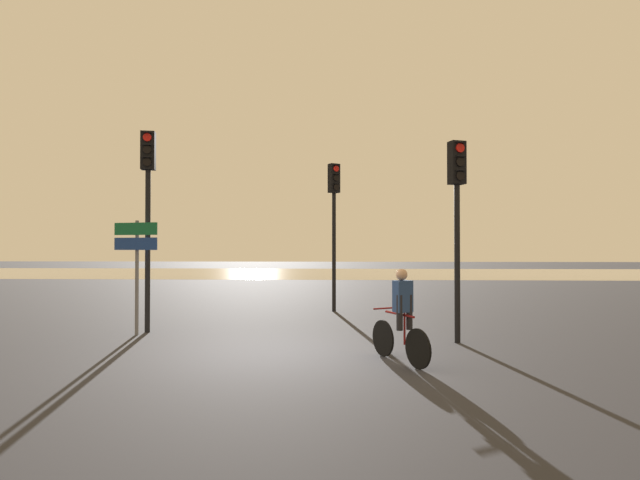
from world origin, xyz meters
TOP-DOWN VIEW (x-y plane):
  - ground_plane at (0.00, 0.00)m, footprint 120.00×120.00m
  - water_strip at (0.00, 29.24)m, footprint 80.00×16.00m
  - traffic_light_near_left at (-3.44, 2.26)m, footprint 0.36×0.38m
  - traffic_light_center at (0.89, 6.27)m, footprint 0.40×0.42m
  - traffic_light_near_right at (3.53, 1.26)m, footprint 0.38×0.40m
  - direction_sign_post at (-3.55, 1.87)m, footprint 1.08×0.27m
  - cyclist at (2.14, -0.61)m, footprint 0.85×1.53m

SIDE VIEW (x-z plane):
  - ground_plane at x=0.00m, z-range 0.00..0.00m
  - water_strip at x=0.00m, z-range 0.00..0.01m
  - cyclist at x=2.14m, z-range 0.01..1.63m
  - direction_sign_post at x=-3.55m, z-range 0.49..3.09m
  - traffic_light_near_right at x=3.53m, z-range 0.83..5.04m
  - traffic_light_center at x=0.89m, z-range 0.89..5.48m
  - traffic_light_near_left at x=-3.44m, z-range 0.90..5.62m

